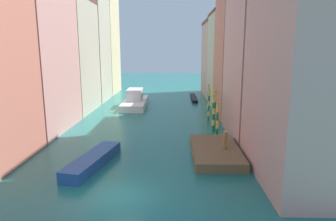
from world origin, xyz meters
TOP-DOWN VIEW (x-y plane):
  - ground_plane at (0.00, 24.50)m, footprint 154.00×154.00m
  - building_left_1 at (-12.27, 15.79)m, footprint 6.49×11.35m
  - building_left_2 at (-12.27, 26.78)m, footprint 6.49×10.58m
  - building_left_3 at (-12.27, 36.74)m, footprint 6.49×8.82m
  - building_left_4 at (-12.27, 46.12)m, footprint 6.49×9.71m
  - building_right_0 at (12.27, 3.13)m, footprint 6.49×10.88m
  - building_right_1 at (12.27, 14.17)m, footprint 6.49×10.46m
  - building_right_2 at (12.27, 23.89)m, footprint 6.49×8.68m
  - building_right_3 at (12.27, 33.14)m, footprint 6.49×9.84m
  - building_right_4 at (12.27, 44.02)m, footprint 6.49×11.93m
  - waterfront_dock at (6.79, 7.51)m, footprint 4.00×7.95m
  - person_on_dock at (7.53, 7.24)m, footprint 0.36×0.36m
  - mooring_pole_0 at (7.74, 13.49)m, footprint 0.28×0.28m
  - mooring_pole_1 at (7.63, 15.73)m, footprint 0.39×0.39m
  - mooring_pole_2 at (8.01, 17.95)m, footprint 0.33×0.33m
  - mooring_pole_3 at (7.59, 20.42)m, footprint 0.27×0.27m
  - mooring_pole_4 at (8.01, 24.72)m, footprint 0.27×0.27m
  - vaporetto_white at (-3.22, 30.43)m, footprint 3.80×11.11m
  - gondola_black at (6.76, 37.55)m, footprint 0.98×8.82m
  - motorboat_0 at (-3.25, 5.02)m, footprint 3.14×7.62m

SIDE VIEW (x-z plane):
  - ground_plane at x=0.00m, z-range 0.00..0.00m
  - gondola_black at x=6.76m, z-range 0.00..0.52m
  - waterfront_dock at x=6.79m, z-range 0.00..0.78m
  - motorboat_0 at x=-3.25m, z-range 0.00..0.89m
  - vaporetto_white at x=-3.22m, z-range -0.48..2.40m
  - person_on_dock at x=7.53m, z-range 0.72..2.33m
  - mooring_pole_0 at x=7.74m, z-range 0.04..3.80m
  - mooring_pole_3 at x=7.59m, z-range 0.04..4.29m
  - mooring_pole_1 at x=7.63m, z-range 0.06..4.33m
  - mooring_pole_4 at x=8.01m, z-range 0.04..4.36m
  - mooring_pole_2 at x=8.01m, z-range 0.05..4.45m
  - building_right_4 at x=12.27m, z-range 0.01..14.75m
  - building_right_3 at x=12.27m, z-range 0.01..15.16m
  - building_left_2 at x=-12.27m, z-range 0.01..16.54m
  - building_left_1 at x=-12.27m, z-range 0.01..17.47m
  - building_right_2 at x=12.27m, z-range 0.01..17.86m
  - building_left_3 at x=-12.27m, z-range 0.01..18.65m
  - building_right_0 at x=12.27m, z-range 0.01..21.00m
  - building_right_1 at x=12.27m, z-range 0.01..21.26m
  - building_left_4 at x=-12.27m, z-range 0.01..21.80m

